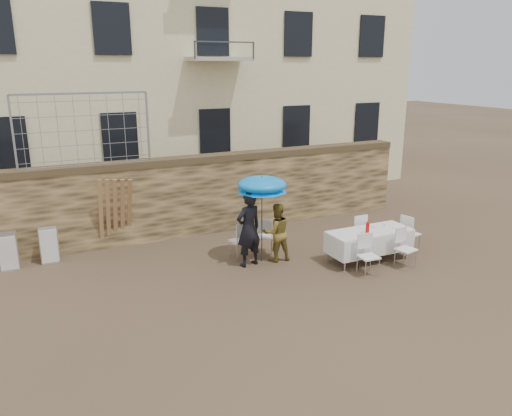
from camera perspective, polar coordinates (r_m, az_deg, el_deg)
name	(u,v)px	position (r m, az deg, el deg)	size (l,w,h in m)	color
ground	(285,303)	(10.34, 3.32, -10.82)	(80.00, 80.00, 0.00)	brown
stone_wall	(201,195)	(14.26, -6.32, 1.45)	(13.00, 0.50, 2.20)	brown
chain_link_fence	(84,131)	(13.23, -19.06, 8.37)	(3.20, 0.06, 1.80)	gray
man_suit	(249,229)	(11.83, -0.85, -2.41)	(0.67, 0.44, 1.85)	black
woman_dress	(276,232)	(12.21, 2.36, -2.79)	(0.71, 0.55, 1.46)	#A48532
umbrella	(262,187)	(11.82, 0.69, 2.40)	(1.22, 1.22, 1.99)	#3F3F44
couple_chair_left	(239,240)	(12.45, -1.90, -3.62)	(0.48, 0.48, 0.96)	white
couple_chair_right	(265,236)	(12.73, 0.99, -3.17)	(0.48, 0.48, 0.96)	white
banquet_table	(370,232)	(12.53, 12.88, -2.69)	(2.10, 0.85, 0.78)	silver
soda_bottle	(367,228)	(12.24, 12.62, -2.26)	(0.09, 0.09, 0.26)	red
table_chair_front_left	(369,256)	(11.71, 12.75, -5.33)	(0.48, 0.48, 0.96)	white
table_chair_front_right	(406,248)	(12.39, 16.77, -4.43)	(0.48, 0.48, 0.96)	white
table_chair_back	(356,231)	(13.32, 11.38, -2.61)	(0.48, 0.48, 0.96)	white
table_chair_side	(410,233)	(13.56, 17.22, -2.70)	(0.48, 0.48, 0.96)	white
chair_stack_left	(8,249)	(13.26, -26.48, -4.21)	(0.46, 0.47, 0.92)	white
chair_stack_right	(49,243)	(13.26, -22.61, -3.75)	(0.46, 0.40, 0.92)	white
wood_planks	(113,213)	(13.31, -16.02, -0.60)	(0.70, 0.20, 2.00)	#A37749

